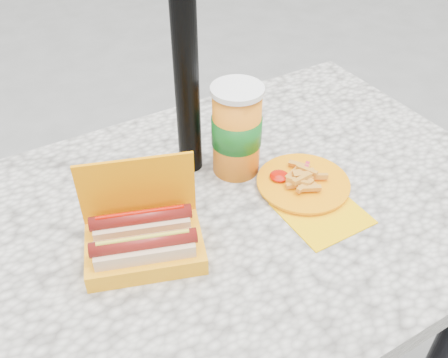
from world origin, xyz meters
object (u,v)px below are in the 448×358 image
umbrella_pole (183,11)px  hotdog_box (144,238)px  fries_plate (304,185)px  soda_cup (237,130)px

umbrella_pole → hotdog_box: 0.41m
fries_plate → umbrella_pole: bearing=131.4°
hotdog_box → fries_plate: bearing=18.7°
soda_cup → umbrella_pole: bearing=143.1°
hotdog_box → fries_plate: size_ratio=0.92×
umbrella_pole → hotdog_box: size_ratio=9.13×
hotdog_box → soda_cup: soda_cup is taller
umbrella_pole → hotdog_box: (-0.19, -0.19, -0.31)m
hotdog_box → fries_plate: 0.36m
fries_plate → soda_cup: soda_cup is taller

